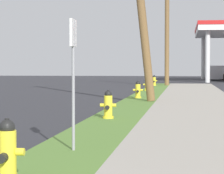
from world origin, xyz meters
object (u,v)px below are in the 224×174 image
(fire_hydrant_second, at_px, (108,106))
(car_silver_by_near_pump, at_px, (216,73))
(fire_hydrant_nearest, at_px, (7,154))
(utility_pole_background, at_px, (167,23))
(street_sign_post, at_px, (73,57))
(fire_hydrant_fourth, at_px, (147,85))
(fire_hydrant_third, at_px, (138,91))
(fire_hydrant_fifth, at_px, (154,81))

(fire_hydrant_second, height_order, car_silver_by_near_pump, car_silver_by_near_pump)
(fire_hydrant_nearest, relative_size, utility_pole_background, 0.08)
(utility_pole_background, relative_size, street_sign_post, 4.16)
(fire_hydrant_fourth, xyz_separation_m, car_silver_by_near_pump, (5.47, 29.05, 0.28))
(car_silver_by_near_pump, bearing_deg, fire_hydrant_third, -98.45)
(fire_hydrant_fifth, bearing_deg, street_sign_post, -89.28)
(fire_hydrant_third, relative_size, car_silver_by_near_pump, 0.17)
(fire_hydrant_third, distance_m, utility_pole_background, 16.47)
(fire_hydrant_nearest, distance_m, fire_hydrant_fourth, 23.67)
(fire_hydrant_nearest, relative_size, fire_hydrant_fifth, 1.00)
(utility_pole_background, xyz_separation_m, car_silver_by_near_pump, (4.65, 20.12, -3.89))
(utility_pole_background, bearing_deg, fire_hydrant_nearest, -91.41)
(fire_hydrant_third, height_order, utility_pole_background, utility_pole_background)
(fire_hydrant_third, relative_size, utility_pole_background, 0.08)
(fire_hydrant_fourth, bearing_deg, fire_hydrant_nearest, -89.96)
(street_sign_post, distance_m, car_silver_by_near_pump, 50.63)
(fire_hydrant_third, height_order, street_sign_post, street_sign_post)
(utility_pole_background, bearing_deg, car_silver_by_near_pump, 76.99)
(utility_pole_background, bearing_deg, fire_hydrant_third, -92.54)
(fire_hydrant_nearest, distance_m, fire_hydrant_fifth, 31.75)
(fire_hydrant_third, distance_m, street_sign_post, 14.37)
(fire_hydrant_nearest, xyz_separation_m, street_sign_post, (0.30, 2.36, 1.19))
(street_sign_post, bearing_deg, car_silver_by_near_pump, 84.16)
(fire_hydrant_third, bearing_deg, street_sign_post, -89.17)
(fire_hydrant_fourth, relative_size, street_sign_post, 0.35)
(fire_hydrant_nearest, distance_m, fire_hydrant_third, 16.68)
(fire_hydrant_second, height_order, fire_hydrant_fifth, same)
(fire_hydrant_nearest, bearing_deg, fire_hydrant_fourth, 90.04)
(utility_pole_background, bearing_deg, fire_hydrant_fifth, -135.75)
(fire_hydrant_second, relative_size, street_sign_post, 0.35)
(fire_hydrant_nearest, relative_size, fire_hydrant_fourth, 1.00)
(fire_hydrant_fifth, relative_size, car_silver_by_near_pump, 0.17)
(fire_hydrant_fifth, xyz_separation_m, car_silver_by_near_pump, (5.52, 20.97, 0.28))
(street_sign_post, bearing_deg, fire_hydrant_second, 92.12)
(street_sign_post, bearing_deg, fire_hydrant_fourth, 90.86)
(fire_hydrant_nearest, bearing_deg, utility_pole_background, 88.59)
(fire_hydrant_third, height_order, car_silver_by_near_pump, car_silver_by_near_pump)
(utility_pole_background, height_order, car_silver_by_near_pump, utility_pole_background)
(street_sign_post, bearing_deg, utility_pole_background, 89.06)
(fire_hydrant_fifth, height_order, car_silver_by_near_pump, car_silver_by_near_pump)
(fire_hydrant_nearest, xyz_separation_m, fire_hydrant_fourth, (-0.02, 23.67, 0.00))
(fire_hydrant_fourth, relative_size, car_silver_by_near_pump, 0.17)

